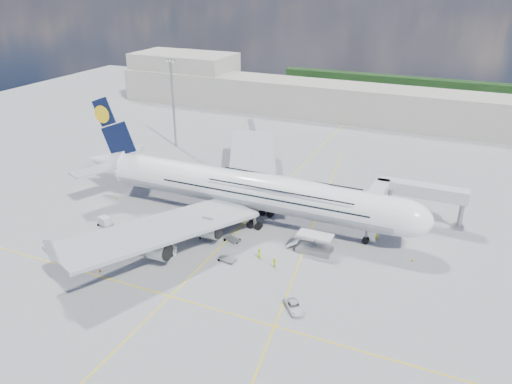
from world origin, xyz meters
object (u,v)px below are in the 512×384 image
at_px(catering_truck_inner, 249,180).
at_px(cone_wing_right_inner, 165,244).
at_px(catering_truck_outer, 256,163).
at_px(crew_nose, 377,237).
at_px(light_mast, 173,103).
at_px(cone_tail, 117,198).
at_px(crew_tug, 172,244).
at_px(service_van, 294,306).
at_px(crew_wing, 141,228).
at_px(dolly_nose_near, 232,239).
at_px(dolly_row_b, 111,240).
at_px(crew_van, 259,253).
at_px(cone_nose, 412,260).
at_px(dolly_nose_far, 227,259).
at_px(cone_wing_left_inner, 265,192).
at_px(jet_bridge, 404,194).
at_px(dolly_row_c, 207,237).
at_px(cone_wing_left_outer, 245,181).
at_px(cone_wing_right_outer, 100,270).
at_px(cargo_loader, 314,246).
at_px(baggage_tug, 168,250).
at_px(crew_loader, 274,263).
at_px(airliner, 249,190).
at_px(dolly_back, 105,221).

relative_size(catering_truck_inner, cone_wing_right_inner, 13.20).
xyz_separation_m(catering_truck_outer, crew_nose, (36.84, -25.08, -0.90)).
xyz_separation_m(light_mast, cone_tail, (8.05, -38.01, -12.97)).
bearing_deg(crew_tug, service_van, -13.98).
bearing_deg(crew_wing, service_van, -96.05).
xyz_separation_m(light_mast, catering_truck_outer, (29.90, -8.04, -11.45)).
xyz_separation_m(dolly_nose_near, crew_wing, (-18.34, -4.13, 0.57)).
distance_m(dolly_row_b, catering_truck_inner, 38.61).
bearing_deg(crew_van, cone_nose, -79.61).
relative_size(dolly_nose_far, cone_wing_left_inner, 7.10).
height_order(jet_bridge, cone_nose, jet_bridge).
relative_size(dolly_row_c, service_van, 0.67).
distance_m(cone_wing_left_outer, cone_wing_right_outer, 47.13).
xyz_separation_m(cargo_loader, cone_wing_left_inner, (-18.80, 21.11, -1.02)).
xyz_separation_m(light_mast, dolly_row_b, (20.43, -55.36, -12.22)).
bearing_deg(dolly_nose_far, crew_wing, 178.83).
relative_size(dolly_nose_near, cone_wing_right_outer, 6.20).
height_order(jet_bridge, crew_wing, jet_bridge).
relative_size(baggage_tug, crew_tug, 1.65).
bearing_deg(jet_bridge, cone_nose, -72.56).
xyz_separation_m(crew_loader, crew_wing, (-29.42, 1.52, -0.06)).
bearing_deg(cone_wing_right_inner, service_van, -16.37).
bearing_deg(service_van, cone_tail, 117.37).
bearing_deg(baggage_tug, cone_wing_right_outer, -147.67).
height_order(crew_wing, crew_tug, crew_tug).
relative_size(cone_wing_right_inner, cone_wing_right_outer, 0.81).
bearing_deg(cone_wing_left_outer, cone_tail, -137.61).
xyz_separation_m(crew_wing, cone_wing_right_outer, (2.06, -14.99, -0.66)).
relative_size(dolly_nose_far, crew_nose, 2.01).
relative_size(airliner, baggage_tug, 24.97).
bearing_deg(cone_wing_left_inner, crew_van, -69.08).
bearing_deg(crew_nose, cone_nose, -46.02).
height_order(cargo_loader, cone_tail, cargo_loader).
distance_m(cargo_loader, cone_wing_left_inner, 28.29).
distance_m(service_van, cone_tail, 56.04).
height_order(cone_wing_left_inner, cone_wing_left_outer, cone_wing_left_outer).
xyz_separation_m(dolly_nose_far, cone_wing_right_inner, (-13.33, 0.12, -0.14)).
height_order(catering_truck_outer, crew_loader, catering_truck_outer).
height_order(catering_truck_inner, crew_nose, catering_truck_inner).
distance_m(crew_van, cone_wing_left_outer, 35.80).
distance_m(dolly_nose_far, crew_nose, 29.70).
bearing_deg(dolly_back, cone_wing_right_outer, -37.89).
relative_size(cargo_loader, cone_wing_right_outer, 14.36).
bearing_deg(crew_loader, light_mast, 176.93).
distance_m(dolly_back, cone_wing_right_inner, 15.91).
bearing_deg(cone_wing_right_outer, dolly_back, 126.64).
distance_m(dolly_back, service_van, 46.30).
height_order(airliner, crew_nose, airliner).
relative_size(crew_van, crew_tug, 1.01).
bearing_deg(jet_bridge, crew_tug, -143.63).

